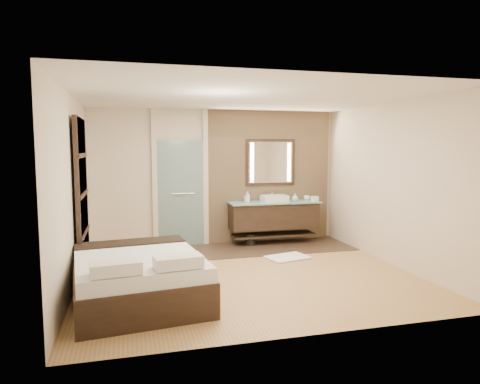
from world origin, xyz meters
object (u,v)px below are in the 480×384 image
object	(u,v)px
bed	(138,277)
waste_bin	(250,240)
mirror_unit	(270,162)
vanity	(274,215)

from	to	relation	value
bed	waste_bin	size ratio (longest dim) A/B	8.99
mirror_unit	bed	xyz separation A→B (m)	(-2.75, -2.92, -1.34)
vanity	bed	distance (m)	3.85
vanity	bed	size ratio (longest dim) A/B	0.88
waste_bin	bed	bearing A→B (deg)	-130.50
mirror_unit	bed	size ratio (longest dim) A/B	0.50
vanity	waste_bin	xyz separation A→B (m)	(-0.52, -0.07, -0.46)
vanity	waste_bin	distance (m)	0.70
vanity	waste_bin	size ratio (longest dim) A/B	7.89
vanity	bed	xyz separation A→B (m)	(-2.75, -2.68, -0.27)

